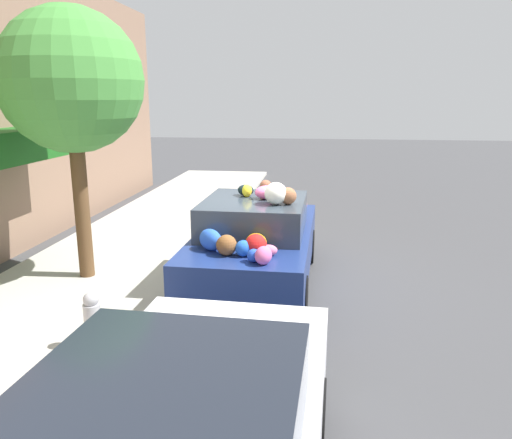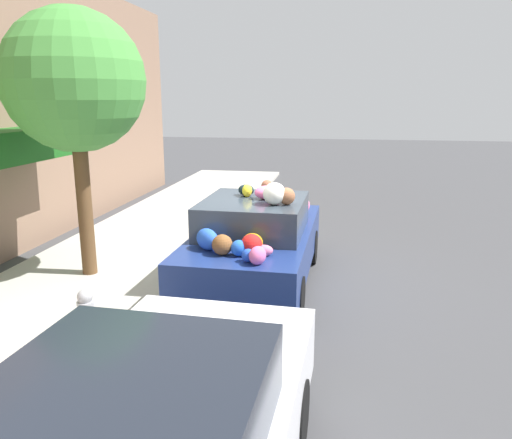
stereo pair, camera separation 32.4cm
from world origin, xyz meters
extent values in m
plane|color=#424244|center=(0.00, 0.00, 0.00)|extent=(60.00, 60.00, 0.00)
cube|color=#B2ADA3|center=(0.00, 2.70, 0.05)|extent=(24.00, 3.20, 0.10)
cylinder|color=brown|center=(-0.25, 2.80, 1.29)|extent=(0.24, 0.24, 2.37)
sphere|color=#47933D|center=(-0.25, 2.80, 3.24)|extent=(2.21, 2.21, 2.21)
cylinder|color=#B2B2B7|center=(-2.59, 1.60, 0.38)|extent=(0.20, 0.20, 0.55)
sphere|color=#B2B2B7|center=(-2.59, 1.60, 0.71)|extent=(0.18, 0.18, 0.18)
cube|color=navy|center=(0.00, -0.01, 0.62)|extent=(4.01, 1.85, 0.63)
cube|color=#333D47|center=(-0.16, 0.00, 1.19)|extent=(1.82, 1.59, 0.51)
cylinder|color=black|center=(1.25, 0.78, 0.31)|extent=(0.62, 0.19, 0.62)
cylinder|color=black|center=(1.21, -0.84, 0.31)|extent=(0.62, 0.19, 0.62)
cylinder|color=black|center=(-1.21, 0.83, 0.31)|extent=(0.62, 0.19, 0.62)
cylinder|color=black|center=(-1.25, -0.79, 0.31)|extent=(0.62, 0.19, 0.62)
sphere|color=red|center=(-1.37, -0.18, 1.08)|extent=(0.31, 0.31, 0.29)
sphere|color=blue|center=(-1.44, -0.02, 1.04)|extent=(0.30, 0.30, 0.22)
sphere|color=brown|center=(-1.42, 0.21, 1.08)|extent=(0.29, 0.29, 0.28)
ellipsoid|color=pink|center=(1.17, -0.66, 1.09)|extent=(0.33, 0.35, 0.31)
ellipsoid|color=white|center=(-0.48, -0.36, 1.61)|extent=(0.38, 0.35, 0.33)
ellipsoid|color=pink|center=(-1.74, -0.32, 1.05)|extent=(0.32, 0.30, 0.24)
ellipsoid|color=pink|center=(-1.38, -0.35, 1.01)|extent=(0.19, 0.27, 0.15)
sphere|color=brown|center=(0.55, -0.10, 1.55)|extent=(0.20, 0.20, 0.20)
sphere|color=green|center=(0.95, -0.71, 1.01)|extent=(0.17, 0.17, 0.14)
ellipsoid|color=yellow|center=(1.51, 0.17, 1.06)|extent=(0.40, 0.43, 0.25)
ellipsoid|color=black|center=(0.15, 0.18, 1.54)|extent=(0.34, 0.36, 0.18)
ellipsoid|color=blue|center=(-1.23, 0.47, 1.09)|extent=(0.46, 0.47, 0.30)
sphere|color=white|center=(1.25, -0.66, 1.03)|extent=(0.20, 0.20, 0.20)
ellipsoid|color=#FA9D10|center=(-1.21, -0.16, 1.06)|extent=(0.19, 0.29, 0.26)
ellipsoid|color=yellow|center=(0.04, 0.14, 1.55)|extent=(0.21, 0.19, 0.20)
sphere|color=#935C3C|center=(-0.45, -0.54, 1.57)|extent=(0.27, 0.27, 0.25)
sphere|color=blue|center=(-1.66, -0.19, 1.02)|extent=(0.23, 0.23, 0.17)
ellipsoid|color=pink|center=(-0.08, -0.19, 1.55)|extent=(0.48, 0.50, 0.21)
cube|color=#1E232D|center=(-5.43, -0.13, 1.20)|extent=(2.09, 1.65, 0.50)
cylinder|color=black|center=(-3.82, 0.63, 0.32)|extent=(0.65, 0.21, 0.64)
cylinder|color=black|center=(-3.89, -1.01, 0.32)|extent=(0.65, 0.21, 0.64)
camera|label=1|loc=(-7.70, -0.99, 2.99)|focal=35.00mm
camera|label=2|loc=(-7.65, -1.31, 2.99)|focal=35.00mm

